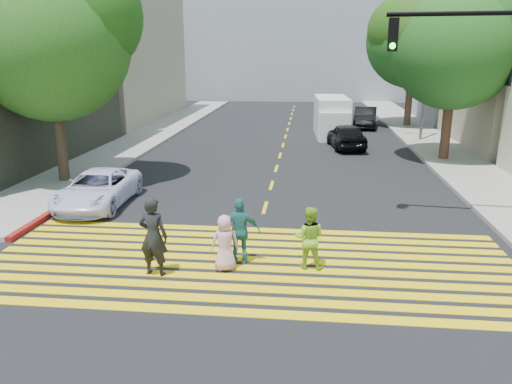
% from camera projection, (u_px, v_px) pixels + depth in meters
% --- Properties ---
extents(ground, '(120.00, 120.00, 0.00)m').
position_uv_depth(ground, '(242.00, 286.00, 11.39)').
color(ground, black).
extents(sidewalk_left, '(3.00, 40.00, 0.15)m').
position_uv_depth(sidewalk_left, '(159.00, 131.00, 33.28)').
color(sidewalk_left, gray).
rests_on(sidewalk_left, ground).
extents(sidewalk_right, '(3.00, 60.00, 0.15)m').
position_uv_depth(sidewalk_right, '(450.00, 158.00, 24.88)').
color(sidewalk_right, gray).
rests_on(sidewalk_right, ground).
extents(curb_red, '(0.20, 8.00, 0.16)m').
position_uv_depth(curb_red, '(73.00, 199.00, 17.80)').
color(curb_red, maroon).
rests_on(curb_red, ground).
extents(crosswalk, '(13.40, 5.30, 0.01)m').
position_uv_depth(crosswalk, '(249.00, 263.00, 12.61)').
color(crosswalk, yellow).
rests_on(crosswalk, ground).
extents(lane_line, '(0.12, 34.40, 0.01)m').
position_uv_depth(lane_line, '(287.00, 133.00, 32.93)').
color(lane_line, yellow).
rests_on(lane_line, ground).
extents(building_left_tan, '(12.00, 16.00, 10.00)m').
position_uv_depth(building_left_tan, '(84.00, 54.00, 38.44)').
color(building_left_tan, tan).
rests_on(building_left_tan, ground).
extents(building_right_grey, '(10.00, 10.00, 10.00)m').
position_uv_depth(building_right_grey, '(493.00, 54.00, 37.26)').
color(building_right_grey, gray).
rests_on(building_right_grey, ground).
extents(backdrop_block, '(30.00, 8.00, 12.00)m').
position_uv_depth(backdrop_block, '(298.00, 44.00, 55.72)').
color(backdrop_block, gray).
rests_on(backdrop_block, ground).
extents(tree_left, '(6.95, 6.52, 8.74)m').
position_uv_depth(tree_left, '(52.00, 32.00, 18.73)').
color(tree_left, '#37291B').
rests_on(tree_left, ground).
extents(tree_right_near, '(7.69, 7.42, 8.44)m').
position_uv_depth(tree_right_near, '(457.00, 39.00, 22.86)').
color(tree_right_near, '#392819').
rests_on(tree_right_near, ground).
extents(tree_right_far, '(8.26, 8.20, 9.25)m').
position_uv_depth(tree_right_far, '(415.00, 35.00, 33.74)').
color(tree_right_far, '#432A1F').
rests_on(tree_right_far, ground).
extents(pedestrian_man, '(0.77, 0.56, 1.94)m').
position_uv_depth(pedestrian_man, '(153.00, 237.00, 11.74)').
color(pedestrian_man, black).
rests_on(pedestrian_man, ground).
extents(pedestrian_woman, '(0.83, 0.69, 1.58)m').
position_uv_depth(pedestrian_woman, '(309.00, 238.00, 12.16)').
color(pedestrian_woman, '#87C02D').
rests_on(pedestrian_woman, ground).
extents(pedestrian_child, '(0.79, 0.63, 1.40)m').
position_uv_depth(pedestrian_child, '(225.00, 243.00, 12.08)').
color(pedestrian_child, '#DA99C0').
rests_on(pedestrian_child, ground).
extents(pedestrian_extra, '(1.04, 0.55, 1.69)m').
position_uv_depth(pedestrian_extra, '(240.00, 231.00, 12.45)').
color(pedestrian_extra, '#2B7371').
rests_on(pedestrian_extra, ground).
extents(white_sedan, '(2.08, 4.37, 1.20)m').
position_uv_depth(white_sedan, '(98.00, 189.00, 17.21)').
color(white_sedan, white).
rests_on(white_sedan, ground).
extents(dark_car_near, '(2.20, 4.28, 1.40)m').
position_uv_depth(dark_car_near, '(346.00, 136.00, 27.47)').
color(dark_car_near, black).
rests_on(dark_car_near, ground).
extents(silver_car, '(2.39, 4.78, 1.33)m').
position_uv_depth(silver_car, '(334.00, 113.00, 38.13)').
color(silver_car, '#AEB0BA').
rests_on(silver_car, ground).
extents(dark_car_parked, '(2.05, 4.45, 1.41)m').
position_uv_depth(dark_car_parked, '(365.00, 117.00, 35.16)').
color(dark_car_parked, black).
rests_on(dark_car_parked, ground).
extents(white_van, '(2.18, 5.22, 2.42)m').
position_uv_depth(white_van, '(332.00, 118.00, 31.39)').
color(white_van, silver).
rests_on(white_van, ground).
extents(traffic_signal, '(4.52, 0.64, 6.63)m').
position_uv_depth(traffic_signal, '(497.00, 84.00, 14.16)').
color(traffic_signal, '#282829').
rests_on(traffic_signal, ground).
extents(street_lamp, '(2.09, 0.34, 9.24)m').
position_uv_depth(street_lamp, '(425.00, 49.00, 28.20)').
color(street_lamp, slate).
rests_on(street_lamp, ground).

